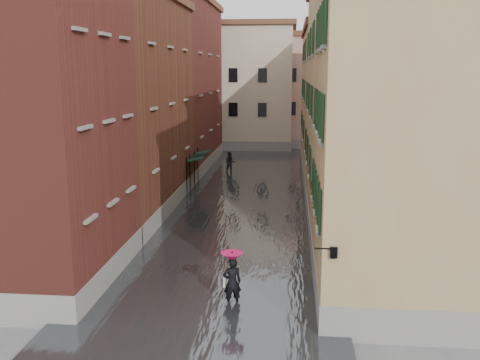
% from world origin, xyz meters
% --- Properties ---
extents(ground, '(120.00, 120.00, 0.00)m').
position_xyz_m(ground, '(0.00, 0.00, 0.00)').
color(ground, '#58595B').
rests_on(ground, ground).
extents(floodwater, '(10.00, 60.00, 0.20)m').
position_xyz_m(floodwater, '(0.00, 13.00, 0.10)').
color(floodwater, '#424549').
rests_on(floodwater, ground).
extents(building_left_near, '(6.00, 8.00, 13.00)m').
position_xyz_m(building_left_near, '(-7.00, -2.00, 6.50)').
color(building_left_near, maroon).
rests_on(building_left_near, ground).
extents(building_left_mid, '(6.00, 14.00, 12.50)m').
position_xyz_m(building_left_mid, '(-7.00, 9.00, 6.25)').
color(building_left_mid, brown).
rests_on(building_left_mid, ground).
extents(building_left_far, '(6.00, 16.00, 14.00)m').
position_xyz_m(building_left_far, '(-7.00, 24.00, 7.00)').
color(building_left_far, maroon).
rests_on(building_left_far, ground).
extents(building_right_near, '(6.00, 8.00, 11.50)m').
position_xyz_m(building_right_near, '(7.00, -2.00, 5.75)').
color(building_right_near, '#A07752').
rests_on(building_right_near, ground).
extents(building_right_mid, '(6.00, 14.00, 13.00)m').
position_xyz_m(building_right_mid, '(7.00, 9.00, 6.50)').
color(building_right_mid, tan).
rests_on(building_right_mid, ground).
extents(building_right_far, '(6.00, 16.00, 11.50)m').
position_xyz_m(building_right_far, '(7.00, 24.00, 5.75)').
color(building_right_far, '#A07752').
rests_on(building_right_far, ground).
extents(building_end_cream, '(12.00, 9.00, 13.00)m').
position_xyz_m(building_end_cream, '(-3.00, 38.00, 6.50)').
color(building_end_cream, beige).
rests_on(building_end_cream, ground).
extents(building_end_pink, '(10.00, 9.00, 12.00)m').
position_xyz_m(building_end_pink, '(6.00, 40.00, 6.00)').
color(building_end_pink, tan).
rests_on(building_end_pink, ground).
extents(awning_near, '(1.09, 2.98, 2.80)m').
position_xyz_m(awning_near, '(-3.49, 14.39, 2.47)').
color(awning_near, black).
rests_on(awning_near, ground).
extents(awning_far, '(1.09, 3.29, 2.80)m').
position_xyz_m(awning_far, '(-3.48, 15.72, 2.47)').
color(awning_far, black).
rests_on(awning_far, ground).
extents(wall_lantern, '(0.71, 0.22, 0.35)m').
position_xyz_m(wall_lantern, '(4.33, -6.00, 3.01)').
color(wall_lantern, black).
rests_on(wall_lantern, ground).
extents(window_planters, '(0.59, 6.07, 0.84)m').
position_xyz_m(window_planters, '(4.12, 0.59, 3.51)').
color(window_planters, brown).
rests_on(window_planters, ground).
extents(pedestrian_main, '(0.85, 0.85, 2.06)m').
position_xyz_m(pedestrian_main, '(0.95, -3.71, 1.19)').
color(pedestrian_main, black).
rests_on(pedestrian_main, ground).
extents(pedestrian_far, '(1.00, 0.83, 1.87)m').
position_xyz_m(pedestrian_far, '(-2.00, 21.64, 0.93)').
color(pedestrian_far, black).
rests_on(pedestrian_far, ground).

